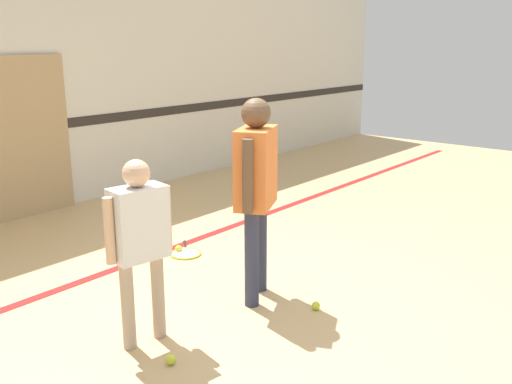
% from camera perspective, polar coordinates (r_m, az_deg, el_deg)
% --- Properties ---
extents(ground_plane, '(16.00, 16.00, 0.00)m').
position_cam_1_polar(ground_plane, '(4.60, -1.18, -10.87)').
color(ground_plane, tan).
extents(wall_back, '(16.00, 0.07, 3.20)m').
position_cam_1_polar(wall_back, '(6.98, -24.10, 10.32)').
color(wall_back, silver).
rests_on(wall_back, ground_plane).
extents(floor_stripe, '(14.40, 0.10, 0.01)m').
position_cam_1_polar(floor_stripe, '(5.49, -11.83, -6.77)').
color(floor_stripe, red).
rests_on(floor_stripe, ground_plane).
extents(person_instructor, '(0.55, 0.42, 1.59)m').
position_cam_1_polar(person_instructor, '(4.34, 0.00, 1.39)').
color(person_instructor, '#2D334C').
rests_on(person_instructor, ground_plane).
extents(person_student_left, '(0.48, 0.25, 1.28)m').
position_cam_1_polar(person_student_left, '(3.79, -11.57, -4.01)').
color(person_student_left, tan).
rests_on(person_student_left, ground_plane).
extents(racket_spare_on_floor, '(0.45, 0.48, 0.03)m').
position_cam_1_polar(racket_spare_on_floor, '(5.59, -7.04, -6.07)').
color(racket_spare_on_floor, '#C6D838').
rests_on(racket_spare_on_floor, ground_plane).
extents(tennis_ball_near_instructor, '(0.07, 0.07, 0.07)m').
position_cam_1_polar(tennis_ball_near_instructor, '(4.48, 6.01, -11.25)').
color(tennis_ball_near_instructor, '#CCE038').
rests_on(tennis_ball_near_instructor, ground_plane).
extents(tennis_ball_by_spare_racket, '(0.07, 0.07, 0.07)m').
position_cam_1_polar(tennis_ball_by_spare_racket, '(5.64, -7.75, -5.63)').
color(tennis_ball_by_spare_racket, '#CCE038').
rests_on(tennis_ball_by_spare_racket, ground_plane).
extents(tennis_ball_stray_left, '(0.07, 0.07, 0.07)m').
position_cam_1_polar(tennis_ball_stray_left, '(3.82, -8.52, -16.23)').
color(tennis_ball_stray_left, '#CCE038').
rests_on(tennis_ball_stray_left, ground_plane).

